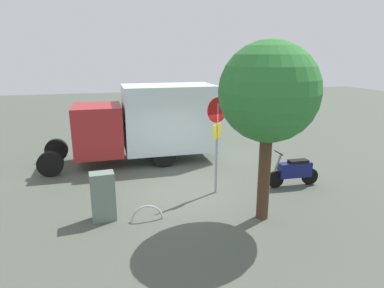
{
  "coord_description": "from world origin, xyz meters",
  "views": [
    {
      "loc": [
        2.44,
        9.73,
        4.21
      ],
      "look_at": [
        -0.33,
        -0.74,
        1.33
      ],
      "focal_mm": 31.57,
      "sensor_mm": 36.0,
      "label": 1
    }
  ],
  "objects_px": {
    "motorcycle": "(294,171)",
    "bike_rack_hoop": "(147,220)",
    "stop_sign": "(217,130)",
    "utility_cabinet": "(103,196)",
    "street_tree": "(269,93)",
    "box_truck_near": "(147,121)"
  },
  "relations": [
    {
      "from": "motorcycle",
      "to": "bike_rack_hoop",
      "type": "bearing_deg",
      "value": 14.96
    },
    {
      "from": "stop_sign",
      "to": "bike_rack_hoop",
      "type": "relative_size",
      "value": 3.54
    },
    {
      "from": "motorcycle",
      "to": "utility_cabinet",
      "type": "height_order",
      "value": "utility_cabinet"
    },
    {
      "from": "street_tree",
      "to": "stop_sign",
      "type": "bearing_deg",
      "value": -71.53
    },
    {
      "from": "box_truck_near",
      "to": "stop_sign",
      "type": "relative_size",
      "value": 2.25
    },
    {
      "from": "box_truck_near",
      "to": "street_tree",
      "type": "xyz_separation_m",
      "value": [
        -2.27,
        5.8,
        1.66
      ]
    },
    {
      "from": "motorcycle",
      "to": "street_tree",
      "type": "bearing_deg",
      "value": 43.47
    },
    {
      "from": "street_tree",
      "to": "box_truck_near",
      "type": "bearing_deg",
      "value": -68.65
    },
    {
      "from": "stop_sign",
      "to": "street_tree",
      "type": "xyz_separation_m",
      "value": [
        -0.64,
        1.92,
        1.3
      ]
    },
    {
      "from": "box_truck_near",
      "to": "street_tree",
      "type": "distance_m",
      "value": 6.45
    },
    {
      "from": "stop_sign",
      "to": "utility_cabinet",
      "type": "relative_size",
      "value": 2.32
    },
    {
      "from": "box_truck_near",
      "to": "utility_cabinet",
      "type": "relative_size",
      "value": 5.22
    },
    {
      "from": "motorcycle",
      "to": "bike_rack_hoop",
      "type": "xyz_separation_m",
      "value": [
        5.0,
        1.16,
        -0.52
      ]
    },
    {
      "from": "utility_cabinet",
      "to": "stop_sign",
      "type": "bearing_deg",
      "value": -164.62
    },
    {
      "from": "box_truck_near",
      "to": "motorcycle",
      "type": "height_order",
      "value": "box_truck_near"
    },
    {
      "from": "box_truck_near",
      "to": "utility_cabinet",
      "type": "bearing_deg",
      "value": 69.35
    },
    {
      "from": "box_truck_near",
      "to": "street_tree",
      "type": "height_order",
      "value": "street_tree"
    },
    {
      "from": "utility_cabinet",
      "to": "bike_rack_hoop",
      "type": "bearing_deg",
      "value": 161.93
    },
    {
      "from": "stop_sign",
      "to": "utility_cabinet",
      "type": "height_order",
      "value": "stop_sign"
    },
    {
      "from": "bike_rack_hoop",
      "to": "stop_sign",
      "type": "bearing_deg",
      "value": -151.02
    },
    {
      "from": "bike_rack_hoop",
      "to": "street_tree",
      "type": "bearing_deg",
      "value": 168.03
    },
    {
      "from": "box_truck_near",
      "to": "street_tree",
      "type": "bearing_deg",
      "value": 111.09
    }
  ]
}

